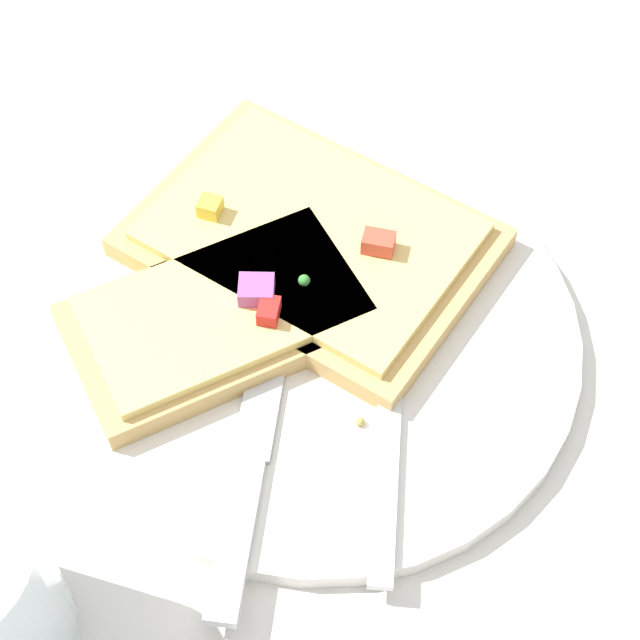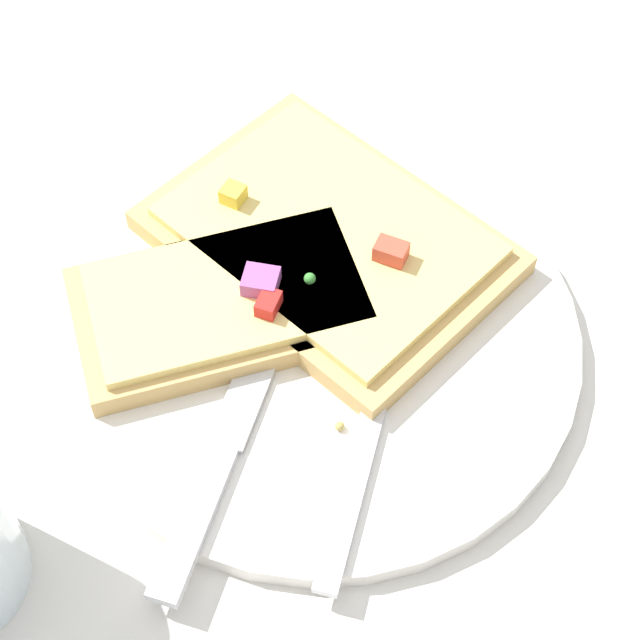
{
  "view_description": "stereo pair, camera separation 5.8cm",
  "coord_description": "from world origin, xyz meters",
  "px_view_note": "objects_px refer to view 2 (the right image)",
  "views": [
    {
      "loc": [
        0.34,
        0.02,
        0.5
      ],
      "look_at": [
        0.0,
        0.0,
        0.02
      ],
      "focal_mm": 60.0,
      "sensor_mm": 36.0,
      "label": 1
    },
    {
      "loc": [
        0.33,
        0.08,
        0.5
      ],
      "look_at": [
        0.0,
        0.0,
        0.02
      ],
      "focal_mm": 60.0,
      "sensor_mm": 36.0,
      "label": 2
    }
  ],
  "objects_px": {
    "plate": "(320,336)",
    "pizza_slice_corner": "(226,304)",
    "fork": "(383,375)",
    "pizza_slice_main": "(328,239)",
    "knife": "(230,433)"
  },
  "relations": [
    {
      "from": "knife",
      "to": "pizza_slice_main",
      "type": "xyz_separation_m",
      "value": [
        -0.13,
        0.02,
        0.01
      ]
    },
    {
      "from": "plate",
      "to": "pizza_slice_main",
      "type": "bearing_deg",
      "value": -170.79
    },
    {
      "from": "pizza_slice_main",
      "to": "pizza_slice_corner",
      "type": "bearing_deg",
      "value": 83.23
    },
    {
      "from": "fork",
      "to": "knife",
      "type": "distance_m",
      "value": 0.09
    },
    {
      "from": "plate",
      "to": "pizza_slice_corner",
      "type": "bearing_deg",
      "value": -88.04
    },
    {
      "from": "plate",
      "to": "fork",
      "type": "bearing_deg",
      "value": 61.38
    },
    {
      "from": "plate",
      "to": "pizza_slice_corner",
      "type": "distance_m",
      "value": 0.06
    },
    {
      "from": "knife",
      "to": "pizza_slice_main",
      "type": "distance_m",
      "value": 0.13
    },
    {
      "from": "fork",
      "to": "pizza_slice_corner",
      "type": "distance_m",
      "value": 0.1
    },
    {
      "from": "knife",
      "to": "fork",
      "type": "bearing_deg",
      "value": -48.99
    },
    {
      "from": "fork",
      "to": "knife",
      "type": "xyz_separation_m",
      "value": [
        0.05,
        -0.07,
        0.0
      ]
    },
    {
      "from": "knife",
      "to": "pizza_slice_main",
      "type": "height_order",
      "value": "pizza_slice_main"
    },
    {
      "from": "plate",
      "to": "knife",
      "type": "relative_size",
      "value": 1.28
    },
    {
      "from": "pizza_slice_corner",
      "to": "plate",
      "type": "bearing_deg",
      "value": 151.19
    },
    {
      "from": "plate",
      "to": "pizza_slice_main",
      "type": "relative_size",
      "value": 1.21
    }
  ]
}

